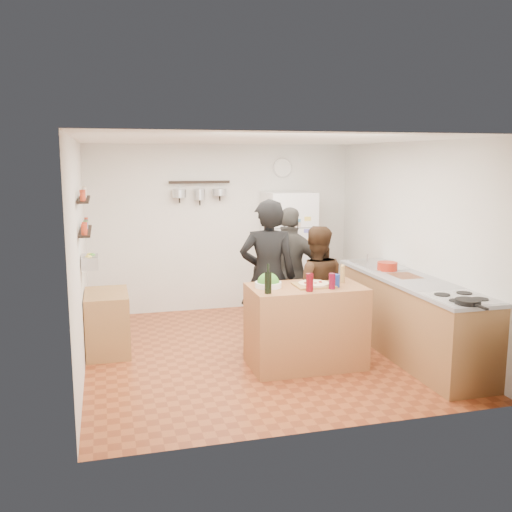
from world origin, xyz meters
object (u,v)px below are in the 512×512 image
object	(u,v)px
wine_bottle	(268,283)
salt_canister	(336,281)
pepper_mill	(342,276)
wall_clock	(282,168)
fridge	(288,252)
counter_run	(410,317)
prep_island	(306,326)
skillet	(468,302)
person_center	(316,289)
red_bowl	(387,266)
salad_bowl	(268,285)
side_table	(107,323)
person_left	(268,277)
person_back	(290,274)

from	to	relation	value
wine_bottle	salt_canister	size ratio (longest dim) A/B	1.62
pepper_mill	wall_clock	distance (m)	2.86
wine_bottle	fridge	size ratio (longest dim) A/B	0.12
counter_run	fridge	size ratio (longest dim) A/B	1.46
prep_island	skillet	distance (m)	1.76
skillet	person_center	bearing A→B (deg)	119.60
fridge	red_bowl	bearing A→B (deg)	-68.73
salad_bowl	wine_bottle	xyz separation A→B (m)	(-0.08, -0.27, 0.08)
prep_island	side_table	bearing A→B (deg)	154.22
person_left	salad_bowl	bearing A→B (deg)	88.26
salt_canister	counter_run	distance (m)	1.15
prep_island	person_center	world-z (taller)	person_center
person_back	wine_bottle	bearing A→B (deg)	93.00
person_center	person_back	bearing A→B (deg)	-61.59
person_center	wall_clock	world-z (taller)	wall_clock
pepper_mill	person_center	xyz separation A→B (m)	(-0.16, 0.40, -0.24)
person_back	counter_run	size ratio (longest dim) A/B	0.64
skillet	red_bowl	bearing A→B (deg)	88.32
pepper_mill	wall_clock	world-z (taller)	wall_clock
prep_island	salad_bowl	distance (m)	0.64
salt_canister	person_back	xyz separation A→B (m)	(-0.15, 1.12, -0.13)
pepper_mill	counter_run	distance (m)	1.02
person_left	fridge	size ratio (longest dim) A/B	1.02
prep_island	pepper_mill	bearing A→B (deg)	6.34
person_back	red_bowl	world-z (taller)	person_back
wine_bottle	skillet	world-z (taller)	wine_bottle
salad_bowl	side_table	size ratio (longest dim) A/B	0.36
person_left	person_center	size ratio (longest dim) A/B	1.21
counter_run	person_back	bearing A→B (deg)	140.23
person_center	skillet	xyz separation A→B (m)	(0.93, -1.63, 0.19)
person_center	wall_clock	distance (m)	2.62
skillet	red_bowl	world-z (taller)	red_bowl
prep_island	salt_canister	bearing A→B (deg)	-21.80
person_center	side_table	xyz separation A→B (m)	(-2.41, 0.57, -0.39)
counter_run	person_center	bearing A→B (deg)	157.53
salad_bowl	fridge	distance (m)	2.48
person_center	skillet	bearing A→B (deg)	133.97
red_bowl	person_left	bearing A→B (deg)	179.48
wine_bottle	salt_canister	distance (m)	0.81
salt_canister	counter_run	bearing A→B (deg)	8.42
counter_run	wall_clock	distance (m)	3.22
salad_bowl	person_center	size ratio (longest dim) A/B	0.19
person_center	salad_bowl	bearing A→B (deg)	44.12
person_center	wall_clock	xyz separation A→B (m)	(0.28, 2.21, 1.39)
red_bowl	fridge	xyz separation A→B (m)	(-0.70, 1.80, -0.07)
wine_bottle	red_bowl	distance (m)	1.92
fridge	side_table	xyz separation A→B (m)	(-2.69, -1.30, -0.54)
salt_canister	fridge	size ratio (longest dim) A/B	0.08
person_left	red_bowl	world-z (taller)	person_left
prep_island	wall_clock	size ratio (longest dim) A/B	4.17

